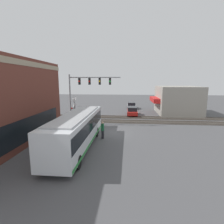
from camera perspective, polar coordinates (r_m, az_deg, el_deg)
ground_plane at (r=21.16m, az=0.18°, el=-6.75°), size 120.00×120.00×0.00m
shop_building at (r=35.57m, az=20.38°, el=3.71°), size 8.73×8.44×5.15m
city_bus at (r=16.38m, az=-11.26°, el=-5.54°), size 11.44×2.59×3.21m
traffic_signal_gantry at (r=24.50m, az=-8.59°, el=8.00°), size 0.42×7.13×7.03m
crossing_signal at (r=25.37m, az=-12.08°, el=1.16°), size 1.41×1.18×3.81m
rail_track_near at (r=26.94m, az=1.30°, el=-3.02°), size 2.60×60.00×0.15m
rail_track_far at (r=30.05m, az=1.72°, el=-1.64°), size 2.60×60.00×0.15m
parked_car_red at (r=31.89m, az=6.62°, el=0.23°), size 4.44×1.82×1.55m
parked_car_silver at (r=39.70m, az=6.36°, el=2.12°), size 4.87×1.82×1.46m
pedestrian_near_bus at (r=18.85m, az=-3.09°, el=-5.84°), size 0.34×0.34×1.86m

